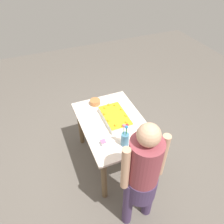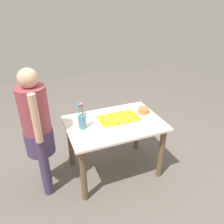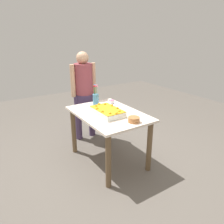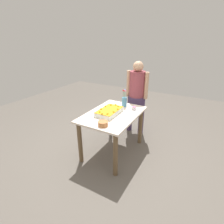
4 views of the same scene
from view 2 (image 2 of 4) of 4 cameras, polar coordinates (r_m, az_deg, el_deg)
The scene contains 8 objects.
ground_plane at distance 3.07m, azimuth 0.56°, elevation -14.69°, with size 8.00×8.00×0.00m, color #615A52.
dining_table at distance 2.70m, azimuth 0.62°, elevation -5.27°, with size 1.14×0.79×0.74m.
sheet_cake at distance 2.58m, azimuth 1.80°, elevation -2.21°, with size 0.48×0.29×0.10m.
serving_plate_with_slice at distance 2.73m, azimuth -7.17°, elevation -1.17°, with size 0.21×0.21×0.06m.
cake_knife at distance 2.33m, azimuth -6.19°, elevation -7.13°, with size 0.23×0.02×0.00m, color silver.
flower_vase at distance 2.48m, azimuth -7.84°, elevation -2.09°, with size 0.09×0.09×0.32m.
fruit_bowl at distance 2.85m, azimuth 8.19°, elevation 0.41°, with size 0.14×0.14×0.06m, color #BB7440.
person_standing at distance 2.47m, azimuth -19.01°, elevation -3.50°, with size 0.31×0.45×1.49m.
Camera 2 is at (0.87, 2.08, 2.08)m, focal length 35.00 mm.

